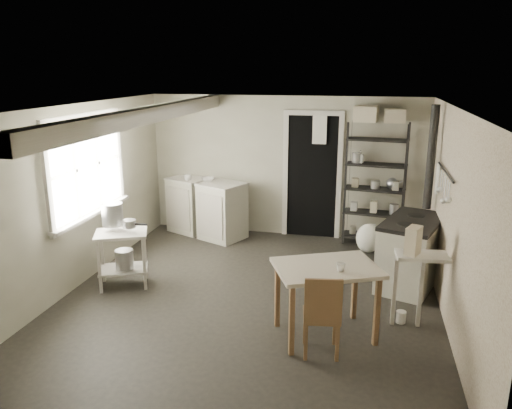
% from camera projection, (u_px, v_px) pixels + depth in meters
% --- Properties ---
extents(floor, '(5.00, 5.00, 0.00)m').
position_uv_depth(floor, '(251.00, 297.00, 6.14)').
color(floor, black).
rests_on(floor, ground).
extents(ceiling, '(5.00, 5.00, 0.00)m').
position_uv_depth(ceiling, '(250.00, 107.00, 5.53)').
color(ceiling, silver).
rests_on(ceiling, wall_back).
extents(wall_back, '(4.50, 0.02, 2.30)m').
position_uv_depth(wall_back, '(285.00, 167.00, 8.19)').
color(wall_back, '#AEAA94').
rests_on(wall_back, ground).
extents(wall_front, '(4.50, 0.02, 2.30)m').
position_uv_depth(wall_front, '(169.00, 301.00, 3.49)').
color(wall_front, '#AEAA94').
rests_on(wall_front, ground).
extents(wall_left, '(0.02, 5.00, 2.30)m').
position_uv_depth(wall_left, '(78.00, 197.00, 6.31)').
color(wall_left, '#AEAA94').
rests_on(wall_left, ground).
extents(wall_right, '(0.02, 5.00, 2.30)m').
position_uv_depth(wall_right, '(454.00, 219.00, 5.37)').
color(wall_right, '#AEAA94').
rests_on(wall_right, ground).
extents(window, '(0.12, 1.76, 1.28)m').
position_uv_depth(window, '(86.00, 167.00, 6.40)').
color(window, beige).
rests_on(window, wall_left).
extents(doorway, '(0.96, 0.10, 2.08)m').
position_uv_depth(doorway, '(312.00, 177.00, 8.11)').
color(doorway, beige).
rests_on(doorway, ground).
extents(ceiling_beam, '(0.18, 5.00, 0.18)m').
position_uv_depth(ceiling_beam, '(150.00, 114.00, 5.81)').
color(ceiling_beam, beige).
rests_on(ceiling_beam, ceiling).
extents(wallpaper_panel, '(0.01, 5.00, 2.30)m').
position_uv_depth(wallpaper_panel, '(453.00, 219.00, 5.37)').
color(wallpaper_panel, beige).
rests_on(wallpaper_panel, wall_right).
extents(utensil_rail, '(0.06, 1.20, 0.44)m').
position_uv_depth(utensil_rail, '(444.00, 172.00, 5.84)').
color(utensil_rail, silver).
rests_on(utensil_rail, wall_right).
extents(prep_table, '(0.76, 0.67, 0.72)m').
position_uv_depth(prep_table, '(123.00, 256.00, 6.36)').
color(prep_table, beige).
rests_on(prep_table, ground).
extents(stockpot, '(0.28, 0.28, 0.29)m').
position_uv_depth(stockpot, '(112.00, 214.00, 6.29)').
color(stockpot, silver).
rests_on(stockpot, prep_table).
extents(saucepan, '(0.20, 0.20, 0.10)m').
position_uv_depth(saucepan, '(129.00, 224.00, 6.21)').
color(saucepan, silver).
rests_on(saucepan, prep_table).
extents(bucket, '(0.27, 0.27, 0.25)m').
position_uv_depth(bucket, '(124.00, 259.00, 6.31)').
color(bucket, silver).
rests_on(bucket, prep_table).
extents(base_cabinets, '(1.54, 1.14, 0.93)m').
position_uv_depth(base_cabinets, '(206.00, 208.00, 8.34)').
color(base_cabinets, beige).
rests_on(base_cabinets, ground).
extents(mixing_bowl, '(0.36, 0.36, 0.07)m').
position_uv_depth(mixing_bowl, '(208.00, 180.00, 8.17)').
color(mixing_bowl, white).
rests_on(mixing_bowl, base_cabinets).
extents(counter_cup, '(0.13, 0.13, 0.10)m').
position_uv_depth(counter_cup, '(188.00, 178.00, 8.21)').
color(counter_cup, white).
rests_on(counter_cup, base_cabinets).
extents(shelf_rack, '(0.95, 0.47, 1.94)m').
position_uv_depth(shelf_rack, '(375.00, 186.00, 7.76)').
color(shelf_rack, black).
rests_on(shelf_rack, ground).
extents(shelf_jar, '(0.11, 0.11, 0.20)m').
position_uv_depth(shelf_jar, '(360.00, 158.00, 7.74)').
color(shelf_jar, white).
rests_on(shelf_jar, shelf_rack).
extents(storage_box_a, '(0.38, 0.34, 0.24)m').
position_uv_depth(storage_box_a, '(366.00, 117.00, 7.53)').
color(storage_box_a, beige).
rests_on(storage_box_a, shelf_rack).
extents(storage_box_b, '(0.31, 0.29, 0.20)m').
position_uv_depth(storage_box_b, '(395.00, 119.00, 7.43)').
color(storage_box_b, beige).
rests_on(storage_box_b, shelf_rack).
extents(stove, '(0.95, 1.26, 0.88)m').
position_uv_depth(stove, '(411.00, 252.00, 6.39)').
color(stove, beige).
rests_on(stove, ground).
extents(stovepipe, '(0.15, 0.15, 1.56)m').
position_uv_depth(stovepipe, '(431.00, 158.00, 6.51)').
color(stovepipe, black).
rests_on(stovepipe, stove).
extents(side_ledge, '(0.57, 0.34, 0.84)m').
position_uv_depth(side_ledge, '(419.00, 290.00, 5.34)').
color(side_ledge, beige).
rests_on(side_ledge, ground).
extents(oats_box, '(0.19, 0.23, 0.30)m').
position_uv_depth(oats_box, '(414.00, 239.00, 5.19)').
color(oats_box, beige).
rests_on(oats_box, side_ledge).
extents(work_table, '(1.23, 1.08, 0.78)m').
position_uv_depth(work_table, '(325.00, 302.00, 5.17)').
color(work_table, beige).
rests_on(work_table, ground).
extents(table_cup, '(0.10, 0.10, 0.08)m').
position_uv_depth(table_cup, '(341.00, 269.00, 4.93)').
color(table_cup, white).
rests_on(table_cup, work_table).
extents(chair, '(0.40, 0.42, 0.86)m').
position_uv_depth(chair, '(322.00, 307.00, 4.83)').
color(chair, brown).
rests_on(chair, ground).
extents(flour_sack, '(0.45, 0.42, 0.45)m').
position_uv_depth(flour_sack, '(368.00, 237.00, 7.57)').
color(flour_sack, white).
rests_on(flour_sack, ground).
extents(floor_crock, '(0.14, 0.14, 0.13)m').
position_uv_depth(floor_crock, '(401.00, 316.00, 5.51)').
color(floor_crock, white).
rests_on(floor_crock, ground).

